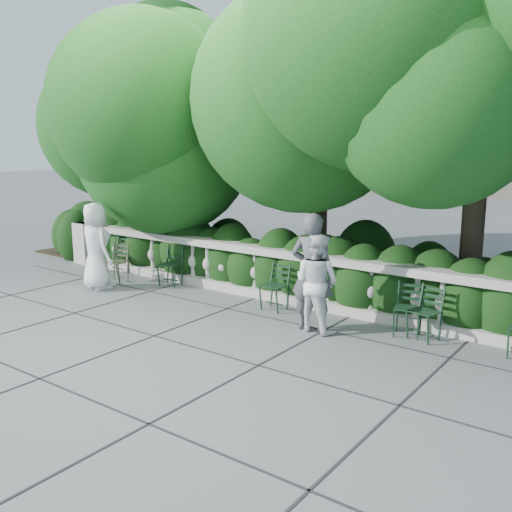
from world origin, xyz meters
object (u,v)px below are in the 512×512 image
Objects in this scene: chair_weathered at (113,284)px; person_businessman at (96,246)px; chair_c at (269,312)px; chair_d at (405,339)px; person_casual_man at (317,282)px; chair_e at (417,342)px; chair_b at (113,275)px; chair_a at (167,287)px; person_woman_grey at (312,272)px.

person_businessman is at bearing -94.82° from chair_weathered.
chair_c and chair_d have the same top height.
person_casual_man is at bearing -14.54° from chair_weathered.
person_businessman is 1.11× the size of person_casual_man.
chair_c is 2.68m from chair_e.
chair_a is at bearing -0.33° from chair_b.
chair_c is at bearing -31.81° from person_woman_grey.
chair_b is 0.86m from chair_weathered.
person_casual_man is at bearing -174.21° from person_woman_grey.
chair_weathered is at bearing -38.08° from chair_b.
person_casual_man is at bearing -4.41° from chair_b.
person_businessman is (0.07, -0.43, 0.88)m from chair_weathered.
chair_c is at bearing 168.32° from chair_d.
chair_e is at bearing -10.44° from chair_weathered.
chair_c is 3.93m from person_businessman.
chair_a is 1.22m from chair_weathered.
chair_b is 5.69m from person_woman_grey.
chair_a is at bearing -19.83° from person_woman_grey.
chair_a is 1.00× the size of chair_weathered.
chair_c is 1.51m from person_woman_grey.
chair_c is (2.70, -0.16, 0.00)m from chair_a.
person_woman_grey reaches higher than chair_d.
chair_a is 0.48× the size of person_businessman.
chair_weathered is at bearing -173.60° from chair_c.
person_casual_man is (-1.31, -0.47, 0.79)m from chair_d.
chair_d is at bearing -154.88° from person_casual_man.
chair_d and chair_e have the same top height.
chair_d is at bearing -171.73° from person_woman_grey.
person_woman_grey is (-1.58, -0.47, 0.95)m from chair_e.
person_businessman is 0.93× the size of person_woman_grey.
chair_weathered is 0.99m from person_businessman.
chair_e is at bearing -158.18° from person_casual_man.
chair_d is at bearing -10.12° from chair_weathered.
chair_a is at bearing 9.60° from chair_weathered.
chair_a is 1.00× the size of chair_d.
chair_weathered is 5.01m from person_woman_grey.
person_businessman is 4.93m from person_casual_man.
person_businessman reaches higher than chair_c.
chair_weathered is 0.44× the size of person_woman_grey.
chair_weathered is 5.05m from person_casual_man.
person_woman_grey is 1.20× the size of person_casual_man.
person_woman_grey reaches higher than chair_a.
chair_e is 0.48× the size of person_businessman.
chair_a is 5.19m from chair_d.
person_woman_grey is (4.92, -0.08, 0.95)m from chair_weathered.
person_businessman reaches higher than chair_e.
chair_b and chair_weathered have the same top height.
person_woman_grey reaches higher than chair_b.
person_woman_grey is at bearing -162.99° from person_businessman.
chair_e is (0.20, -0.02, 0.00)m from chair_d.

